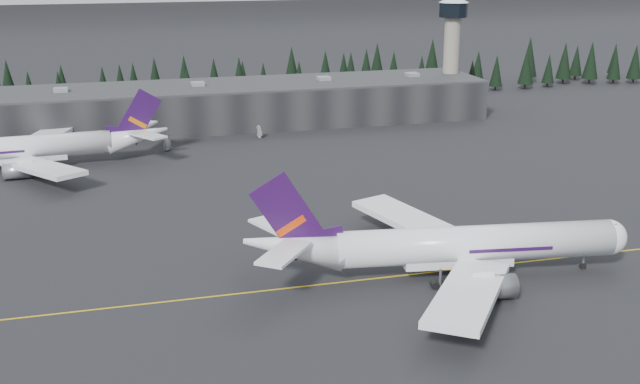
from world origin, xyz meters
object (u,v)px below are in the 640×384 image
object	(u,v)px
gse_vehicle_a	(167,148)
jet_parked	(40,147)
jet_main	(442,246)
control_tower	(452,40)
gse_vehicle_b	(260,136)
terminal	(231,104)

from	to	relation	value
gse_vehicle_a	jet_parked	bearing A→B (deg)	166.89
jet_main	gse_vehicle_a	bearing A→B (deg)	118.17
control_tower	jet_main	bearing A→B (deg)	-114.59
jet_main	jet_parked	distance (m)	114.29
gse_vehicle_a	gse_vehicle_b	distance (m)	28.36
jet_main	gse_vehicle_b	size ratio (longest dim) A/B	17.00
control_tower	gse_vehicle_b	size ratio (longest dim) A/B	9.71
gse_vehicle_a	gse_vehicle_b	bearing A→B (deg)	-13.32
control_tower	gse_vehicle_b	bearing A→B (deg)	-160.94
gse_vehicle_b	terminal	bearing A→B (deg)	-177.65
terminal	gse_vehicle_b	distance (m)	22.50
control_tower	gse_vehicle_a	size ratio (longest dim) A/B	8.19
terminal	gse_vehicle_a	xyz separation A→B (m)	(-22.47, -28.87, -5.66)
terminal	gse_vehicle_b	bearing A→B (deg)	-77.15
gse_vehicle_a	gse_vehicle_b	size ratio (longest dim) A/B	1.19
terminal	gse_vehicle_a	bearing A→B (deg)	-127.90
terminal	jet_parked	xyz separation A→B (m)	(-54.40, -37.91, -1.02)
terminal	control_tower	size ratio (longest dim) A/B	4.24
terminal	jet_parked	bearing A→B (deg)	-145.13
control_tower	jet_main	distance (m)	146.30
gse_vehicle_a	jet_main	bearing A→B (deg)	-98.63
jet_parked	control_tower	bearing A→B (deg)	-165.69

